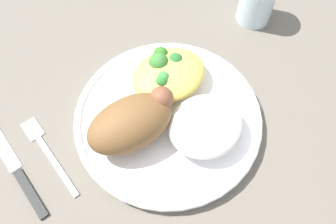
# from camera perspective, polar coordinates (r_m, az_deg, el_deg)

# --- Properties ---
(ground_plane) EXTENTS (2.00, 2.00, 0.00)m
(ground_plane) POSITION_cam_1_polar(r_m,az_deg,el_deg) (0.54, 0.00, -1.60)
(ground_plane) COLOR #675E54
(plate) EXTENTS (0.27, 0.27, 0.02)m
(plate) POSITION_cam_1_polar(r_m,az_deg,el_deg) (0.53, 0.00, -1.05)
(plate) COLOR white
(plate) RESTS_ON ground_plane
(roasted_chicken) EXTENTS (0.13, 0.07, 0.06)m
(roasted_chicken) POSITION_cam_1_polar(r_m,az_deg,el_deg) (0.48, -5.39, -1.99)
(roasted_chicken) COLOR brown
(roasted_chicken) RESTS_ON plate
(rice_pile) EXTENTS (0.10, 0.09, 0.04)m
(rice_pile) POSITION_cam_1_polar(r_m,az_deg,el_deg) (0.49, 5.94, -2.20)
(rice_pile) COLOR white
(rice_pile) RESTS_ON plate
(mac_cheese_with_broccoli) EXTENTS (0.11, 0.09, 0.05)m
(mac_cheese_with_broccoli) POSITION_cam_1_polar(r_m,az_deg,el_deg) (0.53, -0.00, 6.05)
(mac_cheese_with_broccoli) COLOR #E8C553
(mac_cheese_with_broccoli) RESTS_ON plate
(fork) EXTENTS (0.03, 0.14, 0.01)m
(fork) POSITION_cam_1_polar(r_m,az_deg,el_deg) (0.54, -18.37, -5.86)
(fork) COLOR silver
(fork) RESTS_ON ground_plane
(knife) EXTENTS (0.04, 0.19, 0.01)m
(knife) POSITION_cam_1_polar(r_m,az_deg,el_deg) (0.54, -22.64, -8.35)
(knife) COLOR black
(knife) RESTS_ON ground_plane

